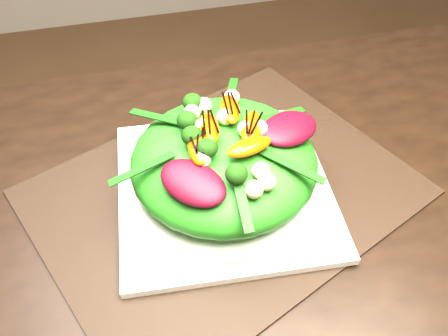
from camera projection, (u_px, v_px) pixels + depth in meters
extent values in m
cube|color=black|center=(379.00, 258.00, 0.59)|extent=(1.60, 0.90, 0.75)
cube|color=black|center=(224.00, 192.00, 0.63)|extent=(0.57, 0.51, 0.00)
cube|color=white|center=(224.00, 188.00, 0.63)|extent=(0.30, 0.30, 0.01)
cylinder|color=silver|center=(224.00, 181.00, 0.62)|extent=(0.27, 0.27, 0.02)
ellipsoid|color=#277916|center=(224.00, 161.00, 0.59)|extent=(0.31, 0.31, 0.08)
ellipsoid|color=#3D0612|center=(289.00, 128.00, 0.57)|extent=(0.09, 0.08, 0.02)
ellipsoid|color=#EE4503|center=(218.00, 118.00, 0.57)|extent=(0.06, 0.05, 0.02)
sphere|color=#143209|center=(175.00, 114.00, 0.57)|extent=(0.05, 0.05, 0.04)
sphere|color=#CBB78F|center=(264.00, 146.00, 0.54)|extent=(0.03, 0.03, 0.02)
cube|color=black|center=(218.00, 113.00, 0.57)|extent=(0.04, 0.03, 0.00)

